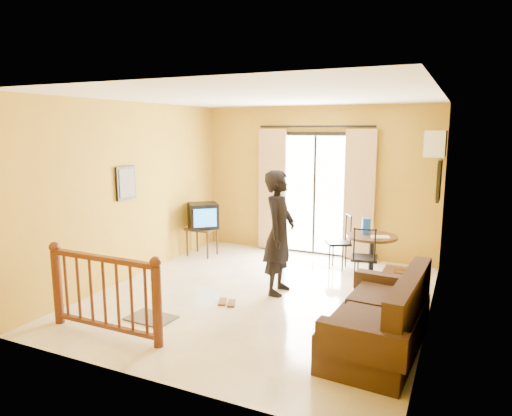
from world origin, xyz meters
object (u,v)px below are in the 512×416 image
at_px(dining_table, 372,244).
at_px(standing_person, 279,233).
at_px(television, 203,216).
at_px(coffee_table, 400,285).
at_px(sofa, 382,322).

height_order(dining_table, standing_person, standing_person).
relative_size(dining_table, standing_person, 0.45).
xyz_separation_m(television, dining_table, (3.12, 0.10, -0.24)).
height_order(coffee_table, sofa, sofa).
relative_size(sofa, standing_person, 1.04).
xyz_separation_m(dining_table, standing_person, (-1.08, -1.34, 0.37)).
distance_m(coffee_table, sofa, 1.44).
bearing_deg(television, coffee_table, -55.49).
height_order(television, coffee_table, television).
xyz_separation_m(dining_table, coffee_table, (0.60, -1.09, -0.26)).
bearing_deg(television, standing_person, -71.86).
xyz_separation_m(sofa, standing_person, (-1.69, 1.19, 0.58)).
height_order(television, standing_person, standing_person).
relative_size(dining_table, coffee_table, 0.88).
height_order(sofa, standing_person, standing_person).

